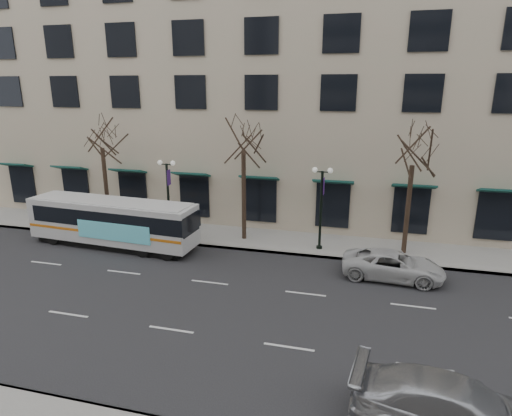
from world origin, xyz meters
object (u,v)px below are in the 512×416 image
(silver_car, at_px, (456,410))
(white_pickup, at_px, (393,265))
(tree_far_right, at_px, (414,149))
(tree_far_left, at_px, (101,134))
(tree_far_mid, at_px, (243,135))
(lamp_post_left, at_px, (168,195))
(lamp_post_right, at_px, (321,205))
(city_bus, at_px, (113,221))

(silver_car, bearing_deg, white_pickup, 13.99)
(tree_far_right, height_order, silver_car, tree_far_right)
(tree_far_left, bearing_deg, tree_far_mid, 0.00)
(lamp_post_left, height_order, white_pickup, lamp_post_left)
(tree_far_left, height_order, white_pickup, tree_far_left)
(lamp_post_left, height_order, silver_car, lamp_post_left)
(silver_car, bearing_deg, lamp_post_right, 29.11)
(silver_car, bearing_deg, tree_far_mid, 43.70)
(white_pickup, bearing_deg, silver_car, -170.66)
(tree_far_left, distance_m, city_bus, 6.33)
(lamp_post_right, distance_m, silver_car, 14.78)
(tree_far_left, xyz_separation_m, silver_car, (20.40, -14.20, -5.84))
(tree_far_right, bearing_deg, city_bus, -170.34)
(tree_far_mid, bearing_deg, city_bus, -158.58)
(lamp_post_left, height_order, lamp_post_right, same)
(lamp_post_right, bearing_deg, tree_far_left, 177.71)
(lamp_post_left, bearing_deg, silver_car, -41.47)
(lamp_post_left, xyz_separation_m, silver_car, (15.39, -13.60, -2.08))
(lamp_post_left, relative_size, city_bus, 0.47)
(tree_far_mid, height_order, city_bus, tree_far_mid)
(tree_far_mid, height_order, lamp_post_left, tree_far_mid)
(city_bus, bearing_deg, tree_far_mid, 25.28)
(tree_far_mid, distance_m, lamp_post_left, 6.40)
(tree_far_mid, relative_size, tree_far_right, 1.06)
(city_bus, xyz_separation_m, white_pickup, (16.86, -0.54, -0.91))
(tree_far_left, xyz_separation_m, lamp_post_left, (5.01, -0.60, -3.75))
(tree_far_mid, height_order, lamp_post_right, tree_far_mid)
(lamp_post_right, height_order, white_pickup, lamp_post_right)
(tree_far_right, bearing_deg, tree_far_left, 180.00)
(silver_car, height_order, white_pickup, silver_car)
(lamp_post_right, height_order, silver_car, lamp_post_right)
(tree_far_left, xyz_separation_m, city_bus, (2.33, -3.01, -5.06))
(tree_far_right, bearing_deg, tree_far_mid, 180.00)
(lamp_post_left, bearing_deg, city_bus, -138.04)
(tree_far_left, bearing_deg, lamp_post_right, -2.29)
(lamp_post_right, bearing_deg, tree_far_right, 6.85)
(tree_far_right, relative_size, silver_car, 1.36)
(tree_far_left, relative_size, lamp_post_right, 1.60)
(city_bus, distance_m, white_pickup, 16.89)
(tree_far_left, bearing_deg, tree_far_right, 0.00)
(tree_far_right, height_order, lamp_post_right, tree_far_right)
(tree_far_left, xyz_separation_m, tree_far_right, (20.00, 0.00, -0.28))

